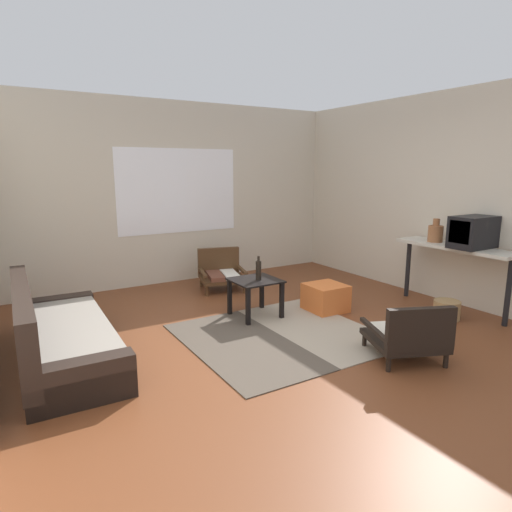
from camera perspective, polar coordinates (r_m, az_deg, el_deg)
The scene contains 14 objects.
ground_plane at distance 4.45m, azimuth 5.11°, elevation -11.52°, with size 7.80×7.80×0.00m, color brown.
far_wall_with_window at distance 6.81m, azimuth -10.27°, elevation 8.05°, with size 5.60×0.13×2.70m.
side_wall_right at distance 6.25m, azimuth 23.80°, elevation 6.98°, with size 0.12×6.60×2.70m, color beige.
area_rug at distance 4.66m, azimuth 3.24°, elevation -10.33°, with size 1.91×1.85×0.01m.
couch at distance 4.41m, azimuth -24.42°, elevation -9.67°, with size 0.84×2.04×0.72m.
coffee_table at distance 5.12m, azimuth -0.09°, elevation -4.18°, with size 0.53×0.52×0.45m.
armchair_by_window at distance 6.36m, azimuth -4.58°, elevation -2.02°, with size 0.75×0.73×0.57m.
armchair_striped_foreground at distance 4.25m, azimuth 19.28°, elevation -9.72°, with size 0.81×0.82×0.57m.
ottoman_orange at distance 5.46m, azimuth 9.07°, elevation -5.38°, with size 0.45×0.45×0.33m, color #D1662D.
console_shelf at distance 5.83m, azimuth 24.56°, elevation 0.37°, with size 0.41×1.48×0.81m.
crt_television at distance 5.68m, azimuth 26.47°, elevation 2.81°, with size 0.54×0.33×0.37m.
clay_vase at distance 5.97m, azimuth 22.38°, elevation 2.81°, with size 0.18×0.18×0.29m.
glass_bottle at distance 5.06m, azimuth 0.33°, elevation -1.83°, with size 0.07×0.07×0.28m.
wicker_basket at distance 5.58m, azimuth 23.63°, elevation -6.45°, with size 0.30×0.30×0.22m, color #9E7A4C.
Camera 1 is at (-2.45, -3.28, 1.73)m, focal length 30.65 mm.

